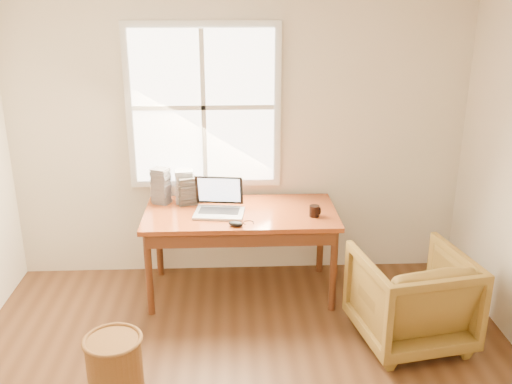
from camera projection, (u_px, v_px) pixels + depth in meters
room_shell at (241, 225)px, 3.02m from camera, size 4.04×4.54×2.64m
desk at (241, 213)px, 4.76m from camera, size 1.60×0.80×0.04m
armchair at (411, 297)px, 4.20m from camera, size 0.89×0.91×0.72m
wicker_stool at (115, 364)px, 3.74m from camera, size 0.45×0.45×0.36m
laptop at (219, 199)px, 4.64m from camera, size 0.42×0.44×0.28m
mouse at (236, 224)px, 4.45m from camera, size 0.14×0.11×0.04m
coffee_mug at (314, 211)px, 4.64m from camera, size 0.11×0.11×0.09m
cd_stack_a at (185, 186)px, 4.91m from camera, size 0.16×0.14×0.29m
cd_stack_b at (187, 190)px, 4.89m from camera, size 0.19×0.18×0.24m
cd_stack_c at (161, 186)px, 4.89m from camera, size 0.17×0.16×0.31m
cd_stack_d at (197, 192)px, 4.97m from camera, size 0.15×0.14×0.16m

